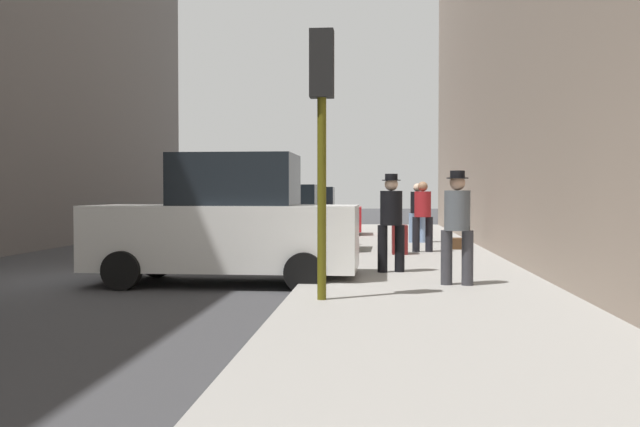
# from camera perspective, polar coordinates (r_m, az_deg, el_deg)

# --- Properties ---
(ground_plane) EXTENTS (120.00, 120.00, 0.00)m
(ground_plane) POSITION_cam_1_polar(r_m,az_deg,el_deg) (13.77, -17.87, -5.02)
(ground_plane) COLOR #38383A
(sidewalk) EXTENTS (4.00, 40.00, 0.15)m
(sidewalk) POSITION_cam_1_polar(r_m,az_deg,el_deg) (12.75, 8.02, -5.15)
(sidewalk) COLOR gray
(sidewalk) RESTS_ON ground_plane
(parked_white_van) EXTENTS (4.62, 2.11, 2.25)m
(parked_white_van) POSITION_cam_1_polar(r_m,az_deg,el_deg) (12.44, -7.44, -0.89)
(parked_white_van) COLOR silver
(parked_white_van) RESTS_ON ground_plane
(parked_dark_green_sedan) EXTENTS (4.24, 2.13, 1.79)m
(parked_dark_green_sedan) POSITION_cam_1_polar(r_m,az_deg,el_deg) (18.13, -3.63, -0.67)
(parked_dark_green_sedan) COLOR #193828
(parked_dark_green_sedan) RESTS_ON ground_plane
(parked_red_hatchback) EXTENTS (4.23, 2.12, 1.79)m
(parked_red_hatchback) POSITION_cam_1_polar(r_m,az_deg,el_deg) (24.71, -1.43, -0.05)
(parked_red_hatchback) COLOR #B2191E
(parked_red_hatchback) RESTS_ON ground_plane
(fire_hydrant) EXTENTS (0.42, 0.22, 0.70)m
(fire_hydrant) POSITION_cam_1_polar(r_m,az_deg,el_deg) (19.70, 2.29, -1.51)
(fire_hydrant) COLOR red
(fire_hydrant) RESTS_ON sidewalk
(traffic_light) EXTENTS (0.32, 0.32, 3.60)m
(traffic_light) POSITION_cam_1_polar(r_m,az_deg,el_deg) (9.60, 0.15, 8.70)
(traffic_light) COLOR #514C0F
(traffic_light) RESTS_ON sidewalk
(pedestrian_in_red_jacket) EXTENTS (0.52, 0.45, 1.71)m
(pedestrian_in_red_jacket) POSITION_cam_1_polar(r_m,az_deg,el_deg) (17.44, 8.22, 0.07)
(pedestrian_in_red_jacket) COLOR black
(pedestrian_in_red_jacket) RESTS_ON sidewalk
(pedestrian_with_beanie) EXTENTS (0.52, 0.46, 1.78)m
(pedestrian_with_beanie) POSITION_cam_1_polar(r_m,az_deg,el_deg) (11.25, 10.92, -0.64)
(pedestrian_with_beanie) COLOR #333338
(pedestrian_with_beanie) RESTS_ON sidewalk
(pedestrian_with_fedora) EXTENTS (0.53, 0.49, 1.78)m
(pedestrian_with_fedora) POSITION_cam_1_polar(r_m,az_deg,el_deg) (12.92, 5.72, -0.33)
(pedestrian_with_fedora) COLOR black
(pedestrian_with_fedora) RESTS_ON sidewalk
(pedestrian_in_jeans) EXTENTS (0.52, 0.46, 1.71)m
(pedestrian_in_jeans) POSITION_cam_1_polar(r_m,az_deg,el_deg) (20.76, 7.80, 0.32)
(pedestrian_in_jeans) COLOR #728CB2
(pedestrian_in_jeans) RESTS_ON sidewalk
(rolling_suitcase) EXTENTS (0.36, 0.56, 1.04)m
(rolling_suitcase) POSITION_cam_1_polar(r_m,az_deg,el_deg) (16.84, 6.39, -2.07)
(rolling_suitcase) COLOR #591414
(rolling_suitcase) RESTS_ON sidewalk
(duffel_bag) EXTENTS (0.32, 0.44, 0.28)m
(duffel_bag) POSITION_cam_1_polar(r_m,az_deg,el_deg) (18.55, 10.90, -2.37)
(duffel_bag) COLOR #472D19
(duffel_bag) RESTS_ON sidewalk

